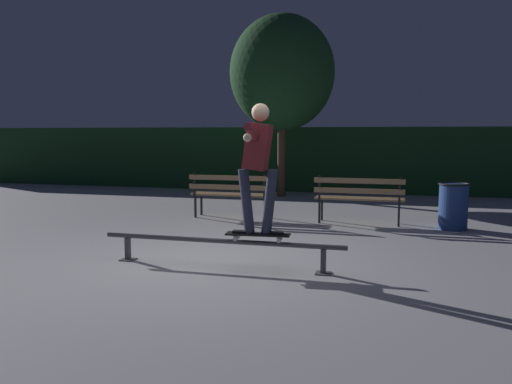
# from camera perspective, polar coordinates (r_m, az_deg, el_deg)

# --- Properties ---
(ground_plane) EXTENTS (90.00, 90.00, 0.00)m
(ground_plane) POSITION_cam_1_polar(r_m,az_deg,el_deg) (6.65, -3.40, -7.82)
(ground_plane) COLOR #99999E
(hedge_backdrop) EXTENTS (24.00, 1.20, 1.81)m
(hedge_backdrop) POSITION_cam_1_polar(r_m,az_deg,el_deg) (14.97, 7.23, 3.65)
(hedge_backdrop) COLOR #193D1E
(hedge_backdrop) RESTS_ON ground
(grind_rail) EXTENTS (3.11, 0.18, 0.35)m
(grind_rail) POSITION_cam_1_polar(r_m,az_deg,el_deg) (6.41, -3.95, -5.81)
(grind_rail) COLOR #47474C
(grind_rail) RESTS_ON ground
(skateboard) EXTENTS (0.79, 0.27, 0.09)m
(skateboard) POSITION_cam_1_polar(r_m,az_deg,el_deg) (6.24, 0.21, -4.75)
(skateboard) COLOR black
(skateboard) RESTS_ON grind_rail
(skateboarder) EXTENTS (0.63, 1.40, 1.56)m
(skateboarder) POSITION_cam_1_polar(r_m,az_deg,el_deg) (6.13, 0.24, 3.86)
(skateboarder) COLOR black
(skateboarder) RESTS_ON skateboard
(park_bench_leftmost) EXTENTS (1.60, 0.43, 0.88)m
(park_bench_leftmost) POSITION_cam_1_polar(r_m,az_deg,el_deg) (9.95, -2.82, 0.12)
(park_bench_leftmost) COLOR black
(park_bench_leftmost) RESTS_ON ground
(park_bench_left_center) EXTENTS (1.60, 0.43, 0.88)m
(park_bench_left_center) POSITION_cam_1_polar(r_m,az_deg,el_deg) (9.49, 11.33, -0.31)
(park_bench_left_center) COLOR black
(park_bench_left_center) RESTS_ON ground
(tree_behind_benches) EXTENTS (2.68, 2.68, 4.66)m
(tree_behind_benches) POSITION_cam_1_polar(r_m,az_deg,el_deg) (13.53, 2.90, 13.00)
(tree_behind_benches) COLOR #4C3828
(tree_behind_benches) RESTS_ON ground
(trash_can) EXTENTS (0.52, 0.52, 0.80)m
(trash_can) POSITION_cam_1_polar(r_m,az_deg,el_deg) (9.46, 20.99, -1.40)
(trash_can) COLOR navy
(trash_can) RESTS_ON ground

